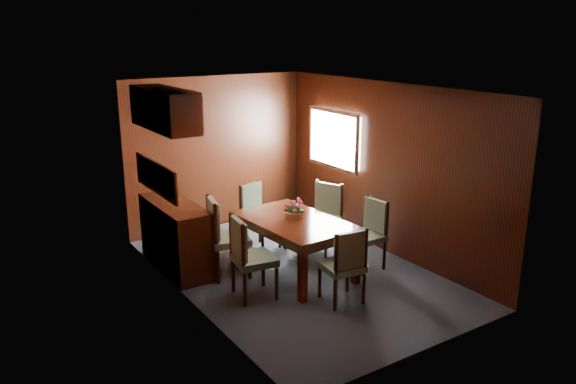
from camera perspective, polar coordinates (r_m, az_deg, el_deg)
ground at (r=7.46m, az=0.84°, el=-8.13°), size 4.50×4.50×0.00m
room_shell at (r=7.17m, az=-1.29°, el=4.59°), size 3.06×4.52×2.41m
sideboard at (r=7.58m, az=-11.33°, el=-4.38°), size 0.48×1.40×0.90m
dining_table at (r=7.22m, az=0.62°, el=-3.58°), size 1.08×1.63×0.73m
chair_left_near at (r=6.61m, az=-4.10°, el=-6.22°), size 0.52×0.54×1.01m
chair_left_far at (r=7.20m, az=-6.64°, el=-4.14°), size 0.58×0.59×1.05m
chair_right_near at (r=7.52m, az=8.25°, el=-3.80°), size 0.43×0.45×0.94m
chair_right_far at (r=8.04m, az=3.69°, el=-2.16°), size 0.59×0.60×0.98m
chair_head at (r=6.49m, az=5.85°, el=-7.08°), size 0.49×0.48×0.93m
chair_foot at (r=8.08m, az=-3.18°, el=-2.10°), size 0.59×0.57×0.97m
flower_centerpiece at (r=7.25m, az=0.65°, el=-1.64°), size 0.25×0.25×0.25m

